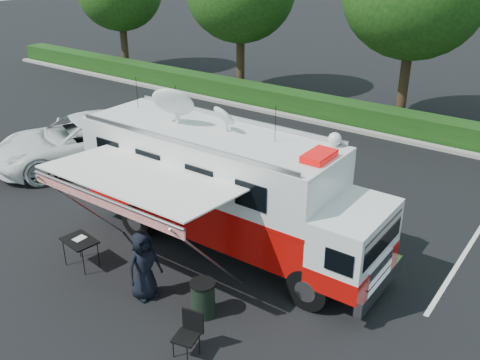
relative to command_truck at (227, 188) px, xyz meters
The scene contains 10 objects.
ground_plane 1.82m from the command_truck, ahead, with size 120.00×120.00×0.00m, color black.
back_border 13.35m from the command_truck, 84.60° to the left, with size 60.00×6.14×8.87m.
stall_lines 3.53m from the command_truck, 98.02° to the left, with size 24.12×5.50×0.01m.
command_truck is the anchor object (origin of this frame).
awning 2.81m from the command_truck, 107.40° to the right, with size 4.84×2.51×2.92m.
white_suv 8.50m from the command_truck, 168.87° to the left, with size 3.04×6.60×1.84m, color white.
person 3.51m from the command_truck, 94.26° to the right, with size 0.87×0.57×1.79m, color black.
folding_table 4.11m from the command_truck, 129.88° to the right, with size 1.03×0.80×0.80m.
folding_chair 4.46m from the command_truck, 63.46° to the right, with size 0.58×0.61×1.02m.
trash_bin 3.32m from the command_truck, 63.55° to the right, with size 0.60×0.60×0.89m.
Camera 1 is at (7.80, -10.30, 8.09)m, focal length 40.00 mm.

